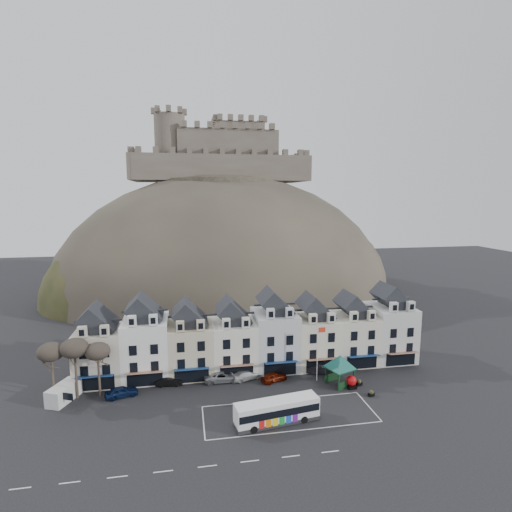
{
  "coord_description": "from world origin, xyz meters",
  "views": [
    {
      "loc": [
        -10.7,
        -45.12,
        28.04
      ],
      "look_at": [
        1.75,
        24.0,
        17.27
      ],
      "focal_mm": 28.0,
      "sensor_mm": 36.0,
      "label": 1
    }
  ],
  "objects_px": {
    "bus": "(277,410)",
    "car_black": "(169,381)",
    "bus_shelter": "(340,362)",
    "white_van": "(64,393)",
    "car_white": "(246,375)",
    "car_charcoal": "(321,369)",
    "flagpole": "(318,350)",
    "red_buoy": "(351,382)",
    "car_maroon": "(274,377)",
    "car_navy": "(121,392)",
    "car_silver": "(222,376)"
  },
  "relations": [
    {
      "from": "bus",
      "to": "car_black",
      "type": "distance_m",
      "value": 18.39
    },
    {
      "from": "bus_shelter",
      "to": "white_van",
      "type": "distance_m",
      "value": 39.28
    },
    {
      "from": "bus",
      "to": "car_white",
      "type": "height_order",
      "value": "bus"
    },
    {
      "from": "car_charcoal",
      "to": "flagpole",
      "type": "bearing_deg",
      "value": 163.83
    },
    {
      "from": "car_black",
      "to": "car_charcoal",
      "type": "height_order",
      "value": "car_charcoal"
    },
    {
      "from": "white_van",
      "to": "car_white",
      "type": "xyz_separation_m",
      "value": [
        25.68,
        1.93,
        -0.45
      ]
    },
    {
      "from": "red_buoy",
      "to": "white_van",
      "type": "height_order",
      "value": "white_van"
    },
    {
      "from": "white_van",
      "to": "car_maroon",
      "type": "bearing_deg",
      "value": 23.3
    },
    {
      "from": "bus_shelter",
      "to": "car_navy",
      "type": "height_order",
      "value": "bus_shelter"
    },
    {
      "from": "bus_shelter",
      "to": "red_buoy",
      "type": "xyz_separation_m",
      "value": [
        1.27,
        -1.34,
        -2.6
      ]
    },
    {
      "from": "white_van",
      "to": "car_maroon",
      "type": "relative_size",
      "value": 1.33
    },
    {
      "from": "flagpole",
      "to": "car_maroon",
      "type": "xyz_separation_m",
      "value": [
        -6.6,
        0.88,
        -4.23
      ]
    },
    {
      "from": "car_white",
      "to": "car_maroon",
      "type": "height_order",
      "value": "car_white"
    },
    {
      "from": "bus_shelter",
      "to": "flagpole",
      "type": "relative_size",
      "value": 0.78
    },
    {
      "from": "bus_shelter",
      "to": "red_buoy",
      "type": "height_order",
      "value": "bus_shelter"
    },
    {
      "from": "car_charcoal",
      "to": "bus",
      "type": "bearing_deg",
      "value": 154.91
    },
    {
      "from": "bus_shelter",
      "to": "car_charcoal",
      "type": "bearing_deg",
      "value": 89.84
    },
    {
      "from": "red_buoy",
      "to": "bus",
      "type": "bearing_deg",
      "value": -151.66
    },
    {
      "from": "car_black",
      "to": "car_white",
      "type": "distance_m",
      "value": 11.59
    },
    {
      "from": "bus_shelter",
      "to": "car_navy",
      "type": "relative_size",
      "value": 1.52
    },
    {
      "from": "bus_shelter",
      "to": "car_black",
      "type": "bearing_deg",
      "value": 149.97
    },
    {
      "from": "red_buoy",
      "to": "car_silver",
      "type": "distance_m",
      "value": 19.2
    },
    {
      "from": "red_buoy",
      "to": "car_white",
      "type": "relative_size",
      "value": 0.39
    },
    {
      "from": "bus",
      "to": "car_silver",
      "type": "bearing_deg",
      "value": 105.62
    },
    {
      "from": "white_van",
      "to": "car_black",
      "type": "bearing_deg",
      "value": 30.2
    },
    {
      "from": "car_white",
      "to": "white_van",
      "type": "bearing_deg",
      "value": 75.19
    },
    {
      "from": "car_white",
      "to": "car_silver",
      "type": "bearing_deg",
      "value": 70.89
    },
    {
      "from": "bus_shelter",
      "to": "car_black",
      "type": "relative_size",
      "value": 1.71
    },
    {
      "from": "flagpole",
      "to": "car_navy",
      "type": "relative_size",
      "value": 1.94
    },
    {
      "from": "car_navy",
      "to": "car_silver",
      "type": "distance_m",
      "value": 14.58
    },
    {
      "from": "car_maroon",
      "to": "car_charcoal",
      "type": "bearing_deg",
      "value": -100.99
    },
    {
      "from": "bus",
      "to": "bus_shelter",
      "type": "relative_size",
      "value": 1.61
    },
    {
      "from": "bus",
      "to": "red_buoy",
      "type": "height_order",
      "value": "bus"
    },
    {
      "from": "car_maroon",
      "to": "car_charcoal",
      "type": "relative_size",
      "value": 0.95
    },
    {
      "from": "red_buoy",
      "to": "car_white",
      "type": "bearing_deg",
      "value": 159.42
    },
    {
      "from": "bus",
      "to": "car_maroon",
      "type": "bearing_deg",
      "value": 70.53
    },
    {
      "from": "flagpole",
      "to": "car_black",
      "type": "xyz_separation_m",
      "value": [
        -22.23,
        2.34,
        -4.28
      ]
    },
    {
      "from": "white_van",
      "to": "car_silver",
      "type": "distance_m",
      "value": 22.11
    },
    {
      "from": "car_navy",
      "to": "car_charcoal",
      "type": "bearing_deg",
      "value": -101.83
    },
    {
      "from": "bus",
      "to": "white_van",
      "type": "distance_m",
      "value": 29.54
    },
    {
      "from": "car_white",
      "to": "car_maroon",
      "type": "bearing_deg",
      "value": -129.06
    },
    {
      "from": "flagpole",
      "to": "car_navy",
      "type": "height_order",
      "value": "flagpole"
    },
    {
      "from": "bus_shelter",
      "to": "car_navy",
      "type": "xyz_separation_m",
      "value": [
        -31.52,
        1.91,
        -2.8
      ]
    },
    {
      "from": "car_navy",
      "to": "car_silver",
      "type": "bearing_deg",
      "value": -96.99
    },
    {
      "from": "bus_shelter",
      "to": "car_maroon",
      "type": "height_order",
      "value": "bus_shelter"
    },
    {
      "from": "car_black",
      "to": "bus_shelter",
      "type": "bearing_deg",
      "value": -94.78
    },
    {
      "from": "car_charcoal",
      "to": "red_buoy",
      "type": "bearing_deg",
      "value": -138.82
    },
    {
      "from": "red_buoy",
      "to": "car_maroon",
      "type": "xyz_separation_m",
      "value": [
        -10.69,
        4.06,
        -0.26
      ]
    },
    {
      "from": "car_white",
      "to": "car_maroon",
      "type": "relative_size",
      "value": 1.18
    },
    {
      "from": "car_maroon",
      "to": "red_buoy",
      "type": "bearing_deg",
      "value": -131.59
    }
  ]
}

